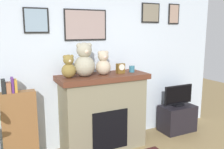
{
  "coord_description": "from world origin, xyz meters",
  "views": [
    {
      "loc": [
        -1.39,
        -1.75,
        1.91
      ],
      "look_at": [
        0.32,
        1.67,
        1.19
      ],
      "focal_mm": 39.56,
      "sensor_mm": 36.0,
      "label": 1
    }
  ],
  "objects_px": {
    "teddy_bear_tan": "(84,61)",
    "teddy_bear_brown": "(103,64)",
    "bookshelf": "(20,126)",
    "teddy_bear_cream": "(69,67)",
    "fireplace": "(103,111)",
    "television": "(178,96)",
    "mantel_clock": "(120,68)",
    "candle_jar": "(132,69)",
    "tv_stand": "(177,118)"
  },
  "relations": [
    {
      "from": "teddy_bear_brown",
      "to": "tv_stand",
      "type": "bearing_deg",
      "value": -0.42
    },
    {
      "from": "television",
      "to": "teddy_bear_brown",
      "type": "bearing_deg",
      "value": 179.53
    },
    {
      "from": "television",
      "to": "teddy_bear_tan",
      "type": "height_order",
      "value": "teddy_bear_tan"
    },
    {
      "from": "fireplace",
      "to": "mantel_clock",
      "type": "bearing_deg",
      "value": -3.64
    },
    {
      "from": "bookshelf",
      "to": "teddy_bear_brown",
      "type": "relative_size",
      "value": 3.38
    },
    {
      "from": "bookshelf",
      "to": "teddy_bear_cream",
      "type": "distance_m",
      "value": 1.07
    },
    {
      "from": "tv_stand",
      "to": "mantel_clock",
      "type": "distance_m",
      "value": 1.6
    },
    {
      "from": "mantel_clock",
      "to": "teddy_bear_brown",
      "type": "bearing_deg",
      "value": 179.79
    },
    {
      "from": "teddy_bear_brown",
      "to": "teddy_bear_tan",
      "type": "bearing_deg",
      "value": -179.97
    },
    {
      "from": "bookshelf",
      "to": "tv_stand",
      "type": "distance_m",
      "value": 2.79
    },
    {
      "from": "tv_stand",
      "to": "television",
      "type": "distance_m",
      "value": 0.43
    },
    {
      "from": "bookshelf",
      "to": "television",
      "type": "distance_m",
      "value": 2.77
    },
    {
      "from": "candle_jar",
      "to": "mantel_clock",
      "type": "xyz_separation_m",
      "value": [
        -0.21,
        -0.0,
        0.03
      ]
    },
    {
      "from": "teddy_bear_cream",
      "to": "teddy_bear_tan",
      "type": "distance_m",
      "value": 0.25
    },
    {
      "from": "teddy_bear_tan",
      "to": "mantel_clock",
      "type": "bearing_deg",
      "value": -0.09
    },
    {
      "from": "bookshelf",
      "to": "television",
      "type": "bearing_deg",
      "value": -2.1
    },
    {
      "from": "tv_stand",
      "to": "candle_jar",
      "type": "xyz_separation_m",
      "value": [
        -1.0,
        0.01,
        1.01
      ]
    },
    {
      "from": "bookshelf",
      "to": "teddy_bear_brown",
      "type": "distance_m",
      "value": 1.5
    },
    {
      "from": "bookshelf",
      "to": "teddy_bear_brown",
      "type": "height_order",
      "value": "teddy_bear_brown"
    },
    {
      "from": "tv_stand",
      "to": "candle_jar",
      "type": "relative_size",
      "value": 6.12
    },
    {
      "from": "teddy_bear_cream",
      "to": "candle_jar",
      "type": "bearing_deg",
      "value": 0.02
    },
    {
      "from": "bookshelf",
      "to": "candle_jar",
      "type": "height_order",
      "value": "candle_jar"
    },
    {
      "from": "teddy_bear_tan",
      "to": "teddy_bear_brown",
      "type": "distance_m",
      "value": 0.31
    },
    {
      "from": "bookshelf",
      "to": "teddy_bear_tan",
      "type": "bearing_deg",
      "value": -5.37
    },
    {
      "from": "tv_stand",
      "to": "teddy_bear_tan",
      "type": "relative_size",
      "value": 1.28
    },
    {
      "from": "television",
      "to": "candle_jar",
      "type": "bearing_deg",
      "value": 179.26
    },
    {
      "from": "fireplace",
      "to": "television",
      "type": "bearing_deg",
      "value": -1.16
    },
    {
      "from": "television",
      "to": "tv_stand",
      "type": "bearing_deg",
      "value": 90.0
    },
    {
      "from": "candle_jar",
      "to": "fireplace",
      "type": "bearing_deg",
      "value": 178.03
    },
    {
      "from": "teddy_bear_tan",
      "to": "tv_stand",
      "type": "bearing_deg",
      "value": -0.34
    },
    {
      "from": "candle_jar",
      "to": "mantel_clock",
      "type": "relative_size",
      "value": 0.68
    },
    {
      "from": "bookshelf",
      "to": "teddy_bear_tan",
      "type": "height_order",
      "value": "teddy_bear_tan"
    },
    {
      "from": "candle_jar",
      "to": "mantel_clock",
      "type": "height_order",
      "value": "mantel_clock"
    },
    {
      "from": "teddy_bear_tan",
      "to": "teddy_bear_brown",
      "type": "height_order",
      "value": "teddy_bear_tan"
    },
    {
      "from": "bookshelf",
      "to": "mantel_clock",
      "type": "distance_m",
      "value": 1.72
    },
    {
      "from": "tv_stand",
      "to": "candle_jar",
      "type": "bearing_deg",
      "value": 179.34
    },
    {
      "from": "teddy_bear_tan",
      "to": "teddy_bear_cream",
      "type": "bearing_deg",
      "value": 179.95
    },
    {
      "from": "tv_stand",
      "to": "television",
      "type": "height_order",
      "value": "television"
    },
    {
      "from": "television",
      "to": "candle_jar",
      "type": "relative_size",
      "value": 5.83
    },
    {
      "from": "candle_jar",
      "to": "teddy_bear_tan",
      "type": "distance_m",
      "value": 0.83
    },
    {
      "from": "television",
      "to": "teddy_bear_cream",
      "type": "relative_size",
      "value": 1.82
    },
    {
      "from": "candle_jar",
      "to": "teddy_bear_cream",
      "type": "bearing_deg",
      "value": -179.98
    },
    {
      "from": "candle_jar",
      "to": "teddy_bear_tan",
      "type": "bearing_deg",
      "value": -179.96
    },
    {
      "from": "mantel_clock",
      "to": "bookshelf",
      "type": "bearing_deg",
      "value": 176.68
    },
    {
      "from": "mantel_clock",
      "to": "teddy_bear_tan",
      "type": "xyz_separation_m",
      "value": [
        -0.6,
        0.0,
        0.15
      ]
    },
    {
      "from": "bookshelf",
      "to": "candle_jar",
      "type": "xyz_separation_m",
      "value": [
        1.77,
        -0.09,
        0.7
      ]
    },
    {
      "from": "bookshelf",
      "to": "mantel_clock",
      "type": "height_order",
      "value": "mantel_clock"
    },
    {
      "from": "bookshelf",
      "to": "teddy_bear_brown",
      "type": "xyz_separation_m",
      "value": [
        1.25,
        -0.09,
        0.81
      ]
    },
    {
      "from": "fireplace",
      "to": "teddy_bear_cream",
      "type": "height_order",
      "value": "teddy_bear_cream"
    },
    {
      "from": "fireplace",
      "to": "teddy_bear_cream",
      "type": "relative_size",
      "value": 4.19
    }
  ]
}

